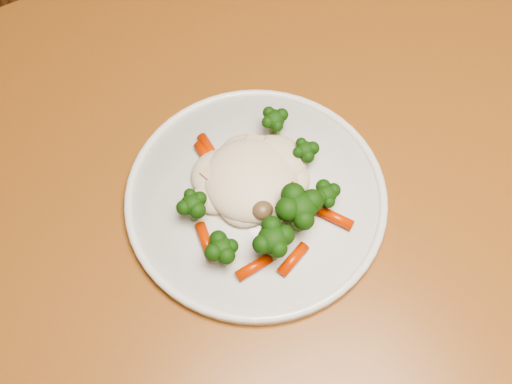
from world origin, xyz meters
TOP-DOWN VIEW (x-y plane):
  - dining_table at (0.21, -0.10)m, footprint 1.33×0.97m
  - plate at (0.12, -0.13)m, footprint 0.29×0.29m
  - meal at (0.12, -0.13)m, footprint 0.18×0.20m

SIDE VIEW (x-z plane):
  - dining_table at x=0.21m, z-range 0.28..1.03m
  - plate at x=0.12m, z-range 0.75..0.76m
  - meal at x=0.12m, z-range 0.76..0.81m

